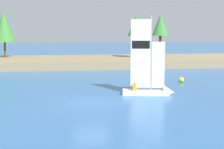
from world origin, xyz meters
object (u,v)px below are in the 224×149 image
(shoreline_tree_midleft, at_px, (4,27))
(channel_buoy, at_px, (181,80))
(shoreline_tree_midright, at_px, (160,25))
(sailboat, at_px, (154,88))
(shoreline_tree_centre, at_px, (137,25))

(shoreline_tree_midleft, xyz_separation_m, channel_buoy, (20.00, -19.08, -5.22))
(shoreline_tree_midright, height_order, channel_buoy, shoreline_tree_midright)
(shoreline_tree_midleft, bearing_deg, shoreline_tree_midright, -13.02)
(sailboat, distance_m, channel_buoy, 7.04)
(shoreline_tree_midright, bearing_deg, shoreline_tree_centre, 147.22)
(shoreline_tree_centre, height_order, sailboat, shoreline_tree_centre)
(shoreline_tree_midleft, bearing_deg, channel_buoy, -43.66)
(shoreline_tree_midleft, bearing_deg, shoreline_tree_centre, -9.48)
(shoreline_tree_centre, bearing_deg, channel_buoy, -85.63)
(sailboat, height_order, channel_buoy, sailboat)
(shoreline_tree_midright, bearing_deg, shoreline_tree_midleft, 166.98)
(channel_buoy, bearing_deg, shoreline_tree_midleft, 136.34)
(shoreline_tree_midleft, bearing_deg, sailboat, -57.43)
(shoreline_tree_midleft, distance_m, sailboat, 29.74)
(shoreline_tree_centre, distance_m, channel_buoy, 16.88)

